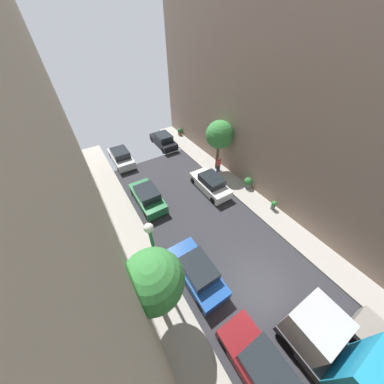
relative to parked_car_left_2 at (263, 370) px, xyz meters
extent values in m
plane|color=#2D2D33|center=(2.70, 2.69, -0.72)|extent=(32.00, 32.00, 0.00)
cube|color=#A8A399|center=(-2.30, 2.69, -0.64)|extent=(2.00, 44.00, 0.15)
cube|color=#A8A399|center=(7.70, 2.69, -0.64)|extent=(2.00, 44.00, 0.15)
cube|color=maroon|center=(0.00, 0.04, -0.17)|extent=(1.76, 4.20, 0.76)
cube|color=#1E2328|center=(0.00, -0.11, 0.53)|extent=(1.56, 2.10, 0.64)
cylinder|color=black|center=(-0.78, 1.59, -0.40)|extent=(0.22, 0.64, 0.64)
cylinder|color=black|center=(0.78, 1.59, -0.40)|extent=(0.22, 0.64, 0.64)
cube|color=#194799|center=(0.00, 5.11, -0.17)|extent=(1.76, 4.20, 0.76)
cube|color=#1E2328|center=(0.00, 4.96, 0.53)|extent=(1.56, 2.10, 0.64)
cylinder|color=black|center=(-0.78, 6.66, -0.40)|extent=(0.22, 0.64, 0.64)
cylinder|color=black|center=(0.78, 6.66, -0.40)|extent=(0.22, 0.64, 0.64)
cylinder|color=black|center=(-0.78, 3.56, -0.40)|extent=(0.22, 0.64, 0.64)
cylinder|color=black|center=(0.78, 3.56, -0.40)|extent=(0.22, 0.64, 0.64)
cube|color=#1E6638|center=(0.00, 12.56, -0.17)|extent=(1.76, 4.20, 0.76)
cube|color=#1E2328|center=(0.00, 12.41, 0.53)|extent=(1.56, 2.10, 0.64)
cylinder|color=black|center=(-0.78, 14.11, -0.40)|extent=(0.22, 0.64, 0.64)
cylinder|color=black|center=(0.78, 14.11, -0.40)|extent=(0.22, 0.64, 0.64)
cylinder|color=black|center=(-0.78, 11.01, -0.40)|extent=(0.22, 0.64, 0.64)
cylinder|color=black|center=(0.78, 11.01, -0.40)|extent=(0.22, 0.64, 0.64)
cube|color=silver|center=(0.00, 19.74, -0.17)|extent=(1.76, 4.20, 0.76)
cube|color=#1E2328|center=(0.00, 19.59, 0.53)|extent=(1.56, 2.10, 0.64)
cylinder|color=black|center=(-0.78, 21.29, -0.40)|extent=(0.22, 0.64, 0.64)
cylinder|color=black|center=(0.78, 21.29, -0.40)|extent=(0.22, 0.64, 0.64)
cylinder|color=black|center=(-0.78, 18.19, -0.40)|extent=(0.22, 0.64, 0.64)
cylinder|color=black|center=(0.78, 18.19, -0.40)|extent=(0.22, 0.64, 0.64)
cylinder|color=black|center=(4.62, -1.66, -0.40)|extent=(0.22, 0.64, 0.64)
cylinder|color=black|center=(6.18, -1.66, -0.40)|extent=(0.22, 0.64, 0.64)
cube|color=white|center=(5.40, 11.12, -0.17)|extent=(1.76, 4.20, 0.76)
cube|color=#1E2328|center=(5.40, 10.97, 0.53)|extent=(1.56, 2.10, 0.64)
cylinder|color=black|center=(4.62, 12.67, -0.40)|extent=(0.22, 0.64, 0.64)
cylinder|color=black|center=(6.18, 12.67, -0.40)|extent=(0.22, 0.64, 0.64)
cylinder|color=black|center=(4.62, 9.57, -0.40)|extent=(0.22, 0.64, 0.64)
cylinder|color=black|center=(6.18, 9.57, -0.40)|extent=(0.22, 0.64, 0.64)
cube|color=black|center=(5.40, 20.59, -0.17)|extent=(1.76, 4.20, 0.76)
cube|color=#1E2328|center=(5.40, 20.44, 0.53)|extent=(1.56, 2.10, 0.64)
cylinder|color=black|center=(4.62, 22.14, -0.40)|extent=(0.22, 0.64, 0.64)
cylinder|color=black|center=(6.18, 22.14, -0.40)|extent=(0.22, 0.64, 0.64)
cylinder|color=black|center=(4.62, 19.04, -0.40)|extent=(0.22, 0.64, 0.64)
cylinder|color=black|center=(6.18, 19.04, -0.40)|extent=(0.22, 0.64, 0.64)
cube|color=#B7B7BC|center=(2.70, -0.13, 1.11)|extent=(2.10, 1.80, 1.70)
cylinder|color=black|center=(1.72, 0.07, -0.24)|extent=(0.30, 0.96, 0.96)
cylinder|color=black|center=(3.68, 0.07, -0.24)|extent=(0.30, 0.96, 0.96)
cylinder|color=#2D334C|center=(7.45, 12.70, -0.16)|extent=(0.18, 0.18, 0.82)
cylinder|color=#2D334C|center=(7.67, 12.70, -0.16)|extent=(0.18, 0.18, 0.82)
cylinder|color=#D83F33|center=(7.56, 12.70, 0.57)|extent=(0.36, 0.36, 0.64)
sphere|color=tan|center=(7.56, 12.70, 1.03)|extent=(0.24, 0.24, 0.24)
cylinder|color=brown|center=(-2.59, 4.51, 0.84)|extent=(0.28, 0.28, 2.82)
sphere|color=#38843D|center=(-2.59, 4.51, 3.23)|extent=(2.62, 2.62, 2.62)
cylinder|color=brown|center=(7.85, 13.35, 0.79)|extent=(0.27, 0.27, 2.72)
sphere|color=#38843D|center=(7.85, 13.35, 3.10)|extent=(2.53, 2.53, 2.53)
cylinder|color=#B2A899|center=(-2.92, 7.61, -0.35)|extent=(0.34, 0.34, 0.45)
sphere|color=#38843D|center=(-2.92, 7.61, 0.09)|extent=(0.54, 0.54, 0.54)
cylinder|color=brown|center=(8.37, 21.84, -0.41)|extent=(0.47, 0.47, 0.32)
sphere|color=#23602D|center=(8.37, 21.84, -0.02)|extent=(0.58, 0.58, 0.58)
cylinder|color=slate|center=(8.40, 9.47, -0.39)|extent=(0.46, 0.46, 0.36)
sphere|color=#2D7233|center=(8.40, 9.47, 0.08)|extent=(0.72, 0.72, 0.72)
cylinder|color=slate|center=(8.23, 6.36, -0.36)|extent=(0.34, 0.34, 0.43)
sphere|color=#2D7233|center=(8.23, 6.36, 0.03)|extent=(0.43, 0.43, 0.43)
cylinder|color=#B2A899|center=(-2.95, 5.77, -0.36)|extent=(0.42, 0.42, 0.42)
sphere|color=#2D7233|center=(-2.95, 5.77, 0.08)|extent=(0.57, 0.57, 0.57)
cylinder|color=#26723F|center=(-1.90, 6.15, 1.79)|extent=(0.16, 0.16, 4.72)
sphere|color=white|center=(-1.90, 6.15, 4.37)|extent=(0.44, 0.44, 0.44)
camera|label=1|loc=(-3.02, 0.89, 11.14)|focal=18.03mm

